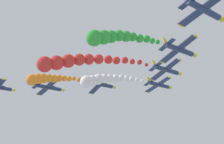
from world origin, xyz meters
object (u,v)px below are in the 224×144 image
airplane_lead (159,85)px  airplane_high_slot (204,10)px  airplane_right_inner (167,70)px  airplane_right_outer (180,50)px  airplane_left_outer (49,87)px  airplane_left_inner (101,84)px

airplane_lead → airplane_high_slot: size_ratio=1.00×
airplane_right_inner → airplane_high_slot: size_ratio=1.00×
airplane_lead → airplane_high_slot: (36.71, -33.06, 0.72)m
airplane_right_inner → airplane_right_outer: size_ratio=1.00×
airplane_left_outer → airplane_high_slot: 61.99m
airplane_high_slot → airplane_right_inner: bearing=139.3°
airplane_left_inner → airplane_high_slot: airplane_high_slot is taller
airplane_lead → airplane_right_inner: bearing=-44.4°
airplane_lead → airplane_left_outer: 33.00m
airplane_left_inner → airplane_left_outer: size_ratio=1.00×
airplane_lead → airplane_high_slot: bearing=-42.0°
airplane_lead → airplane_left_outer: (-24.33, -22.29, -0.26)m
airplane_right_inner → airplane_lead: bearing=135.6°
airplane_lead → airplane_high_slot: airplane_high_slot is taller
airplane_left_inner → airplane_right_outer: (35.66, -10.05, -0.47)m
airplane_lead → airplane_high_slot: 49.41m
airplane_lead → airplane_right_inner: size_ratio=1.00×
airplane_left_inner → airplane_left_outer: airplane_left_inner is taller
airplane_left_inner → airplane_left_outer: bearing=-141.5°
airplane_lead → airplane_left_inner: 17.04m
airplane_lead → airplane_left_outer: size_ratio=1.00×
airplane_right_inner → airplane_left_inner: bearing=-179.6°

